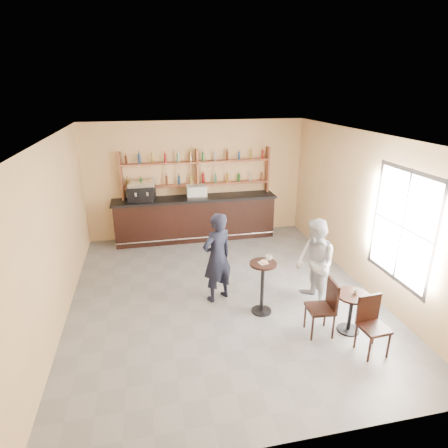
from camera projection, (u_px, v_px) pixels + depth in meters
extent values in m
plane|color=slate|center=(223.00, 295.00, 7.70)|extent=(7.00, 7.00, 0.00)
plane|color=white|center=(222.00, 137.00, 6.59)|extent=(7.00, 7.00, 0.00)
plane|color=#F1C389|center=(197.00, 180.00, 10.36)|extent=(7.00, 0.00, 7.00)
plane|color=#F1C389|center=(291.00, 332.00, 3.93)|extent=(7.00, 0.00, 7.00)
plane|color=#F1C389|center=(55.00, 234.00, 6.56)|extent=(0.00, 7.00, 7.00)
plane|color=#F1C389|center=(364.00, 211.00, 7.73)|extent=(0.00, 7.00, 7.00)
plane|color=white|center=(402.00, 227.00, 6.59)|extent=(0.00, 2.00, 2.00)
cube|color=white|center=(263.00, 263.00, 6.77)|extent=(0.19, 0.19, 0.00)
torus|color=#E08652|center=(264.00, 262.00, 6.75)|extent=(0.14, 0.14, 0.05)
imported|color=white|center=(269.00, 257.00, 6.87)|extent=(0.13, 0.13, 0.10)
imported|color=black|center=(217.00, 257.00, 7.26)|extent=(0.79, 0.68, 1.82)
imported|color=white|center=(356.00, 292.00, 6.32)|extent=(0.10, 0.10, 0.08)
imported|color=#ADACB2|center=(315.00, 263.00, 7.12)|extent=(0.66, 0.85, 1.73)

